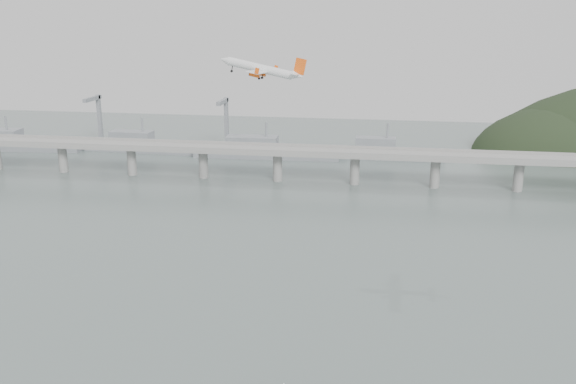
# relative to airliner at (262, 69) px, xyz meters

# --- Properties ---
(ground) EXTENTS (900.00, 900.00, 0.00)m
(ground) POSITION_rel_airliner_xyz_m (14.92, -79.14, -82.65)
(ground) COLOR #576562
(ground) RESTS_ON ground
(bridge) EXTENTS (800.00, 22.00, 23.90)m
(bridge) POSITION_rel_airliner_xyz_m (13.77, 120.86, -65.00)
(bridge) COLOR gray
(bridge) RESTS_ON ground
(distant_fleet) EXTENTS (453.00, 60.90, 40.00)m
(distant_fleet) POSITION_rel_airliner_xyz_m (-140.44, 185.94, -76.43)
(distant_fleet) COLOR slate
(distant_fleet) RESTS_ON ground
(airliner) EXTENTS (38.35, 34.56, 10.59)m
(airliner) POSITION_rel_airliner_xyz_m (0.00, 0.00, 0.00)
(airliner) COLOR white
(airliner) RESTS_ON ground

